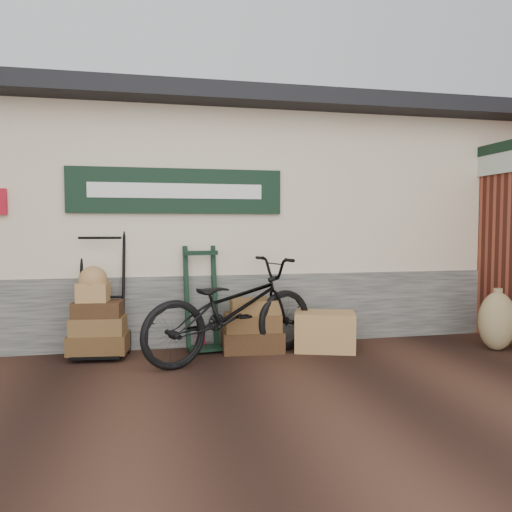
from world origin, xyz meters
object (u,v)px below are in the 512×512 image
at_px(green_barrow, 202,298).
at_px(suitcase_stack, 252,325).
at_px(wicker_hamper, 325,331).
at_px(porter_trolley, 101,288).
at_px(bicycle, 232,304).

bearing_deg(green_barrow, suitcase_stack, -26.80).
xyz_separation_m(suitcase_stack, wicker_hamper, (0.87, -0.15, -0.09)).
relative_size(porter_trolley, bicycle, 0.72).
bearing_deg(green_barrow, porter_trolley, 171.79).
distance_m(green_barrow, suitcase_stack, 0.70).
distance_m(porter_trolley, bicycle, 1.58).
bearing_deg(porter_trolley, suitcase_stack, 0.11).
relative_size(suitcase_stack, bicycle, 0.33).
bearing_deg(porter_trolley, wicker_hamper, -1.00).
relative_size(porter_trolley, green_barrow, 1.24).
height_order(suitcase_stack, wicker_hamper, suitcase_stack).
xyz_separation_m(porter_trolley, wicker_hamper, (2.65, -0.35, -0.56)).
xyz_separation_m(wicker_hamper, bicycle, (-1.18, -0.19, 0.41)).
bearing_deg(bicycle, suitcase_stack, -63.87).
bearing_deg(wicker_hamper, green_barrow, 166.58).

